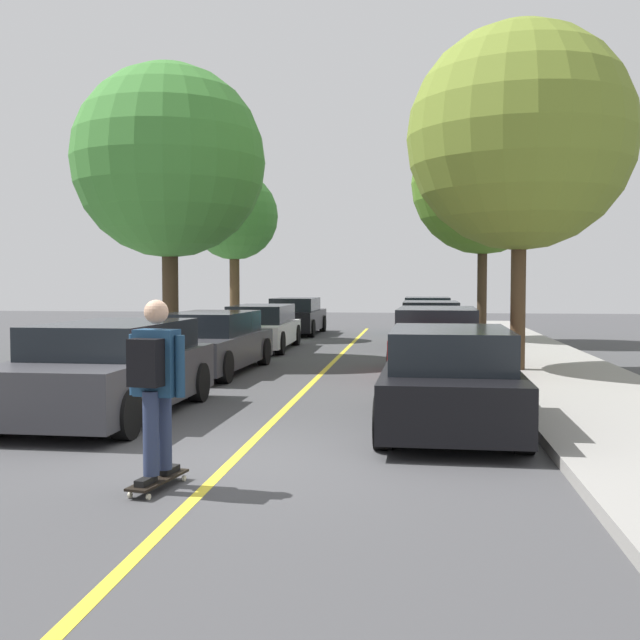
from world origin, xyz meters
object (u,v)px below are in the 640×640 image
parked_car_right_far (430,324)px  street_tree_left_nearest (169,162)px  parked_car_left_near (209,343)px  parked_car_right_nearest (450,380)px  street_tree_left_near (234,217)px  skateboard (158,480)px  parked_car_left_nearest (110,369)px  parked_car_right_farthest (427,315)px  parked_car_left_far (261,327)px  fire_hydrant (26,379)px  street_tree_right_nearest (520,138)px  parked_car_right_near (437,342)px  parked_car_left_farthest (296,316)px  street_tree_right_near (483,183)px  skateboarder (155,379)px

parked_car_right_far → street_tree_left_nearest: street_tree_left_nearest is taller
parked_car_left_near → parked_car_right_nearest: parked_car_right_nearest is taller
street_tree_left_near → skateboard: (3.68, -18.38, -4.08)m
parked_car_left_nearest → parked_car_right_farthest: 19.20m
parked_car_left_far → street_tree_left_near: size_ratio=0.82×
parked_car_right_farthest → fire_hydrant: (-6.40, -18.22, -0.20)m
street_tree_left_near → parked_car_right_nearest: bearing=-66.4°
parked_car_right_far → street_tree_left_near: (-6.56, 2.20, 3.47)m
street_tree_right_nearest → skateboard: size_ratio=8.24×
parked_car_right_farthest → parked_car_right_near: bearing=-90.0°
parked_car_left_near → parked_car_right_near: 4.90m
parked_car_left_far → parked_car_left_farthest: size_ratio=1.00×
parked_car_left_nearest → parked_car_left_near: size_ratio=0.94×
street_tree_left_near → fire_hydrant: street_tree_left_near is taller
street_tree_left_nearest → street_tree_left_near: size_ratio=1.30×
parked_car_right_far → parked_car_right_farthest: same height
parked_car_left_nearest → parked_car_left_farthest: (-0.00, 17.48, -0.02)m
street_tree_left_nearest → parked_car_right_near: bearing=-19.6°
parked_car_left_near → parked_car_right_farthest: size_ratio=1.15×
fire_hydrant → parked_car_left_far: bearing=82.0°
street_tree_right_nearest → street_tree_right_near: street_tree_right_near is taller
parked_car_left_near → parked_car_left_far: (-0.00, 5.63, 0.01)m
parked_car_left_near → street_tree_left_near: 10.04m
parked_car_right_far → fire_hydrant: bearing=-117.8°
parked_car_right_far → street_tree_left_nearest: 9.09m
parked_car_left_near → parked_car_left_farthest: size_ratio=1.04×
parked_car_right_far → skateboarder: bearing=-100.1°
parked_car_right_nearest → street_tree_left_nearest: (-6.56, 8.17, 4.29)m
parked_car_left_far → parked_car_right_far: (4.90, 1.43, 0.05)m
parked_car_left_farthest → parked_car_left_near: bearing=-90.0°
skateboard → street_tree_left_near: bearing=101.3°
parked_car_right_nearest → parked_car_right_far: parked_car_right_far is taller
parked_car_left_near → street_tree_right_near: size_ratio=0.65×
parked_car_left_nearest → parked_car_right_farthest: parked_car_right_farthest is taller
parked_car_left_near → parked_car_right_near: (4.89, 0.08, 0.07)m
parked_car_left_far → street_tree_right_nearest: bearing=-39.7°
parked_car_right_nearest → street_tree_left_near: bearing=113.6°
parked_car_right_near → parked_car_right_far: 6.98m
parked_car_left_far → street_tree_right_near: 8.52m
street_tree_right_near → parked_car_left_farthest: bearing=153.1°
parked_car_left_near → parked_car_left_farthest: 12.07m
street_tree_left_nearest → street_tree_left_near: street_tree_left_nearest is taller
parked_car_left_near → parked_car_left_farthest: parked_car_left_farthest is taller
street_tree_left_near → skateboarder: size_ratio=3.26×
parked_car_left_far → fire_hydrant: 10.80m
street_tree_left_near → street_tree_right_nearest: 12.27m
skateboard → parked_car_right_far: bearing=79.9°
street_tree_left_nearest → street_tree_right_near: 10.38m
parked_car_left_near → street_tree_right_nearest: size_ratio=0.66×
parked_car_right_farthest → parked_car_right_nearest: bearing=-90.0°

